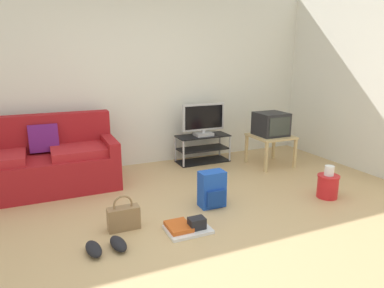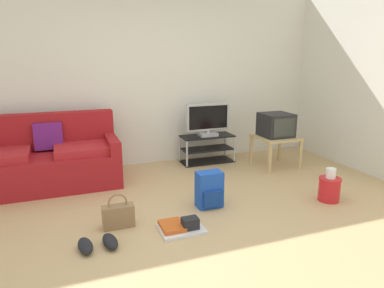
% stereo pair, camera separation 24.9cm
% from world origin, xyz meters
% --- Properties ---
extents(ground_plane, '(9.00, 9.80, 0.02)m').
position_xyz_m(ground_plane, '(0.00, 0.00, -0.01)').
color(ground_plane, tan).
extents(wall_back, '(9.00, 0.10, 2.70)m').
position_xyz_m(wall_back, '(0.00, 2.45, 1.35)').
color(wall_back, silver).
rests_on(wall_back, ground_plane).
extents(wall_right, '(0.10, 3.60, 2.70)m').
position_xyz_m(wall_right, '(3.05, 0.84, 1.35)').
color(wall_right, silver).
rests_on(wall_right, ground_plane).
extents(couch, '(1.90, 0.85, 0.93)m').
position_xyz_m(couch, '(-1.39, 1.86, 0.35)').
color(couch, maroon).
rests_on(couch, ground_plane).
extents(tv_stand, '(0.85, 0.37, 0.44)m').
position_xyz_m(tv_stand, '(1.04, 2.10, 0.22)').
color(tv_stand, black).
rests_on(tv_stand, ground_plane).
extents(flat_tv, '(0.71, 0.22, 0.51)m').
position_xyz_m(flat_tv, '(1.04, 2.08, 0.69)').
color(flat_tv, '#B2B2B7').
rests_on(flat_tv, tv_stand).
extents(side_table, '(0.59, 0.59, 0.48)m').
position_xyz_m(side_table, '(1.93, 1.51, 0.41)').
color(side_table, tan).
rests_on(side_table, ground_plane).
extents(crt_tv, '(0.45, 0.44, 0.35)m').
position_xyz_m(crt_tv, '(1.93, 1.53, 0.66)').
color(crt_tv, '#232326').
rests_on(crt_tv, side_table).
extents(backpack, '(0.29, 0.25, 0.42)m').
position_xyz_m(backpack, '(0.39, 0.50, 0.20)').
color(backpack, blue).
rests_on(backpack, ground_plane).
extents(handbag, '(0.31, 0.13, 0.36)m').
position_xyz_m(handbag, '(-0.66, 0.37, 0.13)').
color(handbag, olive).
rests_on(handbag, ground_plane).
extents(cleaning_bucket, '(0.26, 0.26, 0.40)m').
position_xyz_m(cleaning_bucket, '(1.79, 0.15, 0.17)').
color(cleaning_bucket, red).
rests_on(cleaning_bucket, ground_plane).
extents(sneakers_pair, '(0.37, 0.29, 0.09)m').
position_xyz_m(sneakers_pair, '(-0.90, 0.03, 0.04)').
color(sneakers_pair, black).
rests_on(sneakers_pair, ground_plane).
extents(floor_tray, '(0.43, 0.34, 0.14)m').
position_xyz_m(floor_tray, '(-0.10, 0.07, 0.04)').
color(floor_tray, silver).
rests_on(floor_tray, ground_plane).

